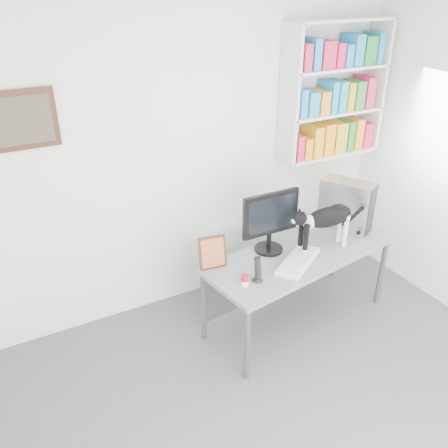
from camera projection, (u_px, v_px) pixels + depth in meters
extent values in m
cube|color=#54555A|center=(321.00, 444.00, 3.19)|extent=(4.00, 4.00, 0.01)
cube|color=white|center=(385.00, 3.00, 1.92)|extent=(4.00, 4.00, 0.01)
cube|color=white|center=(190.00, 162.00, 4.11)|extent=(4.00, 0.01, 2.70)
cube|color=silver|center=(334.00, 90.00, 4.34)|extent=(1.03, 0.28, 1.24)
cube|color=#3F2114|center=(19.00, 120.00, 3.28)|extent=(0.52, 0.04, 0.42)
cube|color=gray|center=(297.00, 287.00, 4.18)|extent=(1.79, 0.91, 0.71)
cube|color=black|center=(270.00, 222.00, 3.91)|extent=(0.51, 0.25, 0.54)
cube|color=white|center=(298.00, 261.00, 3.85)|extent=(0.53, 0.44, 0.04)
cube|color=#B2B2B6|center=(346.00, 205.00, 4.29)|extent=(0.40, 0.50, 0.46)
cylinder|color=black|center=(258.00, 269.00, 3.59)|extent=(0.10, 0.10, 0.21)
cube|color=#3F2114|center=(212.00, 252.00, 3.75)|extent=(0.23, 0.12, 0.28)
cylinder|color=red|center=(245.00, 281.00, 3.56)|extent=(0.08, 0.08, 0.09)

